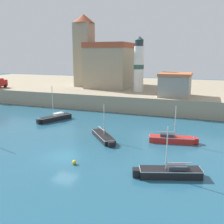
% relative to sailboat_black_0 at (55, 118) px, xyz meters
% --- Properties ---
extents(ground_plane, '(200.00, 200.00, 0.00)m').
position_rel_sailboat_black_0_xyz_m(ground_plane, '(9.40, -13.09, -0.51)').
color(ground_plane, '#235670').
extents(quay_seawall, '(120.00, 40.00, 3.04)m').
position_rel_sailboat_black_0_xyz_m(quay_seawall, '(9.40, 29.16, 1.01)').
color(quay_seawall, gray).
rests_on(quay_seawall, ground).
extents(sailboat_black_0, '(3.36, 6.13, 5.74)m').
position_rel_sailboat_black_0_xyz_m(sailboat_black_0, '(0.00, 0.00, 0.00)').
color(sailboat_black_0, black).
rests_on(sailboat_black_0, ground).
extents(sailboat_black_1, '(6.12, 3.17, 4.64)m').
position_rel_sailboat_black_0_xyz_m(sailboat_black_1, '(20.58, -13.95, -0.04)').
color(sailboat_black_1, black).
rests_on(sailboat_black_1, ground).
extents(sailboat_red_2, '(6.02, 2.27, 4.61)m').
position_rel_sailboat_black_0_xyz_m(sailboat_red_2, '(19.49, -4.44, -0.04)').
color(sailboat_red_2, red).
rests_on(sailboat_red_2, ground).
extents(sailboat_black_3, '(4.83, 5.40, 4.65)m').
position_rel_sailboat_black_0_xyz_m(sailboat_black_3, '(11.13, -6.28, -0.13)').
color(sailboat_black_3, black).
rests_on(sailboat_black_3, ground).
extents(mooring_buoy, '(0.44, 0.44, 0.44)m').
position_rel_sailboat_black_0_xyz_m(mooring_buoy, '(11.38, -14.52, -0.28)').
color(mooring_buoy, yellow).
rests_on(mooring_buoy, ground).
extents(church, '(14.02, 14.76, 16.79)m').
position_rel_sailboat_black_0_xyz_m(church, '(0.25, 23.71, 8.31)').
color(church, gray).
rests_on(church, quay_seawall).
extents(lighthouse, '(2.07, 2.07, 11.26)m').
position_rel_sailboat_black_0_xyz_m(lighthouse, '(9.40, 17.44, 7.96)').
color(lighthouse, silver).
rests_on(lighthouse, quay_seawall).
extents(harbor_shed_mid_row, '(5.68, 6.47, 4.28)m').
position_rel_sailboat_black_0_xyz_m(harbor_shed_mid_row, '(17.40, 13.63, 4.69)').
color(harbor_shed_mid_row, gray).
rests_on(harbor_shed_mid_row, quay_seawall).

